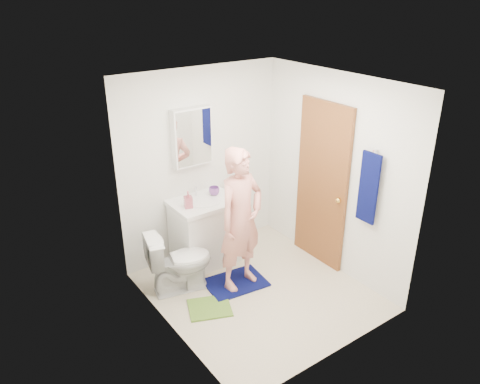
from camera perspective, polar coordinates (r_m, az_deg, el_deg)
name	(u,v)px	position (r m, az deg, el deg)	size (l,w,h in m)	color
floor	(258,292)	(5.54, 2.24, -12.09)	(2.20, 2.40, 0.02)	beige
ceiling	(262,82)	(4.55, 2.74, 13.29)	(2.20, 2.40, 0.02)	white
wall_back	(201,164)	(5.85, -4.82, 3.41)	(2.20, 0.02, 2.40)	white
wall_front	(346,246)	(4.15, 12.81, -6.41)	(2.20, 0.02, 2.40)	white
wall_left	(165,227)	(4.40, -9.09, -4.21)	(0.02, 2.40, 2.40)	white
wall_right	(335,174)	(5.62, 11.46, 2.11)	(0.02, 2.40, 2.40)	white
vanity_cabinet	(205,233)	(5.89, -4.32, -5.03)	(0.75, 0.55, 0.80)	white
countertop	(204,203)	(5.69, -4.45, -1.30)	(0.79, 0.59, 0.05)	white
sink_basin	(204,201)	(5.68, -4.45, -1.16)	(0.40, 0.40, 0.03)	white
faucet	(196,191)	(5.80, -5.40, 0.09)	(0.03, 0.03, 0.12)	silver
medicine_cabinet	(192,137)	(5.59, -5.91, 6.71)	(0.50, 0.12, 0.70)	white
mirror_panel	(194,138)	(5.54, -5.59, 6.56)	(0.46, 0.01, 0.66)	white
door	(322,185)	(5.75, 9.94, 0.87)	(0.05, 0.80, 2.05)	brown
door_knob	(338,200)	(5.56, 11.90, -1.01)	(0.07, 0.07, 0.07)	gold
towel	(368,188)	(5.20, 15.39, 0.47)	(0.03, 0.24, 0.80)	#070C48
towel_hook	(376,150)	(5.09, 16.20, 4.91)	(0.02, 0.02, 0.06)	silver
toilet	(179,261)	(5.42, -7.40, -8.37)	(0.41, 0.73, 0.74)	white
bath_mat	(236,283)	(5.65, -0.54, -10.98)	(0.69, 0.49, 0.02)	#070C48
green_rug	(210,308)	(5.29, -3.73, -13.90)	(0.46, 0.39, 0.02)	olive
soap_dispenser	(188,200)	(5.49, -6.34, -0.92)	(0.09, 0.09, 0.20)	#B45464
toothbrush_cup	(214,191)	(5.80, -3.17, 0.12)	(0.13, 0.13, 0.11)	#7C469B
man	(241,220)	(5.20, 0.10, -3.39)	(0.61, 0.40, 1.68)	#DC887C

